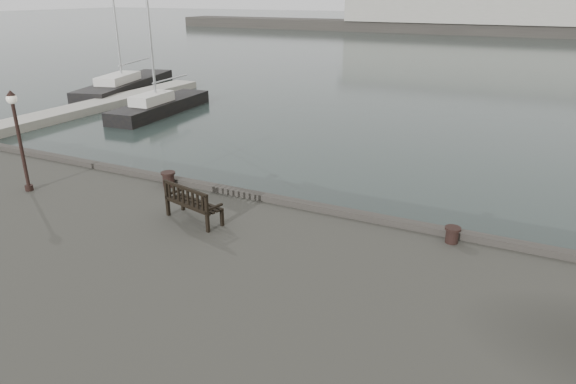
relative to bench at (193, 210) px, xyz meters
name	(u,v)px	position (x,y,z in m)	size (l,w,h in m)	color
ground	(277,247)	(1.30, 2.29, -1.88)	(400.00, 400.00, 0.00)	black
pontoon	(70,112)	(-18.70, 12.29, -1.63)	(2.00, 24.00, 0.50)	#A29F96
breakwater	(491,10)	(-3.26, 94.29, 2.42)	(140.00, 9.50, 12.20)	#383530
bench	(193,210)	(0.00, 0.00, 0.00)	(1.83, 0.99, 1.00)	black
bollard_left	(168,179)	(-2.29, 1.79, -0.08)	(0.45, 0.45, 0.48)	black
bollard_right	(452,235)	(6.43, 1.77, -0.11)	(0.39, 0.39, 0.41)	black
lamp_post	(17,128)	(-5.93, -0.44, 1.67)	(0.31, 0.31, 3.10)	black
yacht_b	(127,87)	(-22.05, 20.95, -1.63)	(5.84, 12.38, 15.72)	black
yacht_c	(161,109)	(-14.11, 15.53, -1.63)	(2.80, 8.78, 11.76)	black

